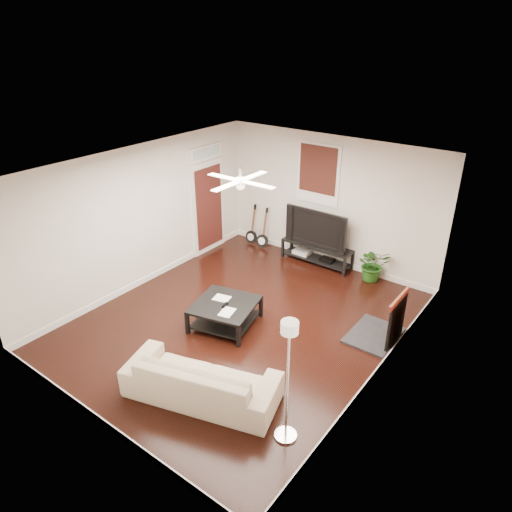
{
  "coord_description": "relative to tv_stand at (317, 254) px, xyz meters",
  "views": [
    {
      "loc": [
        4.34,
        -5.42,
        4.75
      ],
      "look_at": [
        0.0,
        0.4,
        1.15
      ],
      "focal_mm": 32.79,
      "sensor_mm": 36.0,
      "label": 1
    }
  ],
  "objects": [
    {
      "name": "tv_stand",
      "position": [
        0.0,
        0.0,
        0.0
      ],
      "size": [
        1.6,
        0.43,
        0.45
      ],
      "primitive_type": "cube",
      "color": "black",
      "rests_on": "floor"
    },
    {
      "name": "door_left",
      "position": [
        -2.35,
        -0.88,
        1.03
      ],
      "size": [
        0.08,
        1.0,
        2.5
      ],
      "primitive_type": "cube",
      "color": "white",
      "rests_on": "wall_left"
    },
    {
      "name": "tv",
      "position": [
        0.0,
        0.02,
        0.64
      ],
      "size": [
        1.44,
        0.19,
        0.83
      ],
      "primitive_type": "imported",
      "color": "black",
      "rests_on": "tv_stand"
    },
    {
      "name": "coffee_table",
      "position": [
        -0.08,
        -3.02,
        -0.01
      ],
      "size": [
        1.24,
        1.24,
        0.43
      ],
      "primitive_type": "cube",
      "rotation": [
        0.0,
        0.0,
        0.25
      ],
      "color": "black",
      "rests_on": "floor"
    },
    {
      "name": "window_back",
      "position": [
        -0.19,
        0.19,
        1.73
      ],
      "size": [
        1.0,
        0.06,
        1.3
      ],
      "primitive_type": "cube",
      "color": "black",
      "rests_on": "wall_back"
    },
    {
      "name": "floor_lamp",
      "position": [
        2.15,
        -4.48,
        0.66
      ],
      "size": [
        0.36,
        0.36,
        1.78
      ],
      "primitive_type": null,
      "rotation": [
        0.0,
        0.0,
        0.29
      ],
      "color": "silver",
      "rests_on": "floor"
    },
    {
      "name": "room",
      "position": [
        0.11,
        -2.78,
        1.18
      ],
      "size": [
        5.01,
        6.01,
        2.81
      ],
      "color": "black",
      "rests_on": "ground"
    },
    {
      "name": "guitar_left",
      "position": [
        -1.79,
        -0.03,
        0.26
      ],
      "size": [
        0.31,
        0.22,
        0.96
      ],
      "primitive_type": null,
      "rotation": [
        0.0,
        0.0,
        0.04
      ],
      "color": "black",
      "rests_on": "floor"
    },
    {
      "name": "ceiling_fan",
      "position": [
        0.11,
        -2.78,
        2.38
      ],
      "size": [
        1.24,
        1.24,
        0.32
      ],
      "primitive_type": null,
      "color": "white",
      "rests_on": "ceiling"
    },
    {
      "name": "guitar_right",
      "position": [
        -1.44,
        -0.06,
        0.26
      ],
      "size": [
        0.32,
        0.25,
        0.96
      ],
      "primitive_type": null,
      "rotation": [
        0.0,
        0.0,
        0.14
      ],
      "color": "black",
      "rests_on": "floor"
    },
    {
      "name": "potted_plant",
      "position": [
        1.31,
        0.03,
        0.13
      ],
      "size": [
        0.85,
        0.83,
        0.71
      ],
      "primitive_type": "imported",
      "rotation": [
        0.0,
        0.0,
        0.62
      ],
      "color": "#205317",
      "rests_on": "floor"
    },
    {
      "name": "fireplace",
      "position": [
        2.31,
        -1.78,
        0.24
      ],
      "size": [
        0.8,
        1.1,
        0.92
      ],
      "primitive_type": "cube",
      "color": "black",
      "rests_on": "floor"
    },
    {
      "name": "brick_accent",
      "position": [
        2.6,
        -1.78,
        1.18
      ],
      "size": [
        0.02,
        2.2,
        2.8
      ],
      "primitive_type": "cube",
      "color": "#A44234",
      "rests_on": "floor"
    },
    {
      "name": "sofa",
      "position": [
        0.8,
        -4.58,
        0.09
      ],
      "size": [
        2.33,
        1.43,
        0.64
      ],
      "primitive_type": "imported",
      "rotation": [
        0.0,
        0.0,
        3.43
      ],
      "color": "tan",
      "rests_on": "floor"
    }
  ]
}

